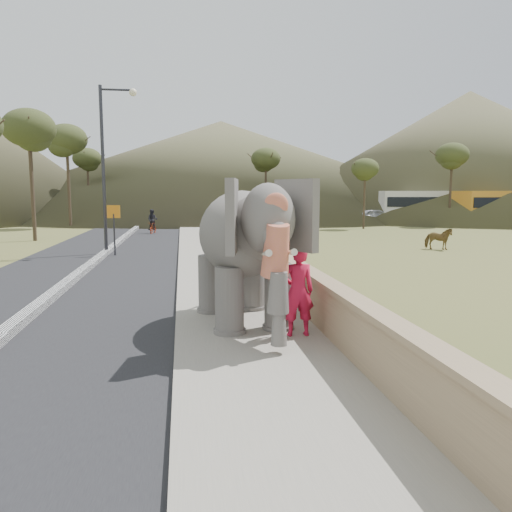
{
  "coord_description": "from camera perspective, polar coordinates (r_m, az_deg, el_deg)",
  "views": [
    {
      "loc": [
        -1.32,
        -9.98,
        3.03
      ],
      "look_at": [
        0.2,
        0.22,
        1.7
      ],
      "focal_mm": 35.0,
      "sensor_mm": 36.0,
      "label": 1
    }
  ],
  "objects": [
    {
      "name": "ground",
      "position": [
        10.51,
        -0.91,
        -9.41
      ],
      "size": [
        160.0,
        160.0,
        0.0
      ],
      "primitive_type": "plane",
      "color": "olive",
      "rests_on": "ground"
    },
    {
      "name": "road",
      "position": [
        20.54,
        -18.69,
        -1.48
      ],
      "size": [
        7.0,
        120.0,
        0.03
      ],
      "primitive_type": "cube",
      "color": "black",
      "rests_on": "ground"
    },
    {
      "name": "median",
      "position": [
        20.53,
        -18.7,
        -1.21
      ],
      "size": [
        0.35,
        120.0,
        0.22
      ],
      "primitive_type": "cube",
      "color": "black",
      "rests_on": "ground"
    },
    {
      "name": "walkway",
      "position": [
        20.24,
        -4.63,
        -1.06
      ],
      "size": [
        3.0,
        120.0,
        0.15
      ],
      "primitive_type": "cube",
      "color": "#9E9687",
      "rests_on": "ground"
    },
    {
      "name": "parapet",
      "position": [
        20.35,
        -0.0,
        0.36
      ],
      "size": [
        0.3,
        120.0,
        1.1
      ],
      "primitive_type": "cube",
      "color": "tan",
      "rests_on": "ground"
    },
    {
      "name": "lamppost",
      "position": [
        25.28,
        -16.42,
        11.24
      ],
      "size": [
        1.76,
        0.36,
        8.0
      ],
      "color": "#303035",
      "rests_on": "ground"
    },
    {
      "name": "signboard",
      "position": [
        24.5,
        -15.94,
        3.83
      ],
      "size": [
        0.6,
        0.08,
        2.4
      ],
      "color": "#2D2D33",
      "rests_on": "ground"
    },
    {
      "name": "cow",
      "position": [
        27.81,
        20.11,
        1.86
      ],
      "size": [
        1.5,
        1.27,
        1.17
      ],
      "primitive_type": "imported",
      "rotation": [
        0.0,
        0.0,
        1.0
      ],
      "color": "brown",
      "rests_on": "ground"
    },
    {
      "name": "distant_car",
      "position": [
        48.23,
        13.66,
        4.41
      ],
      "size": [
        4.44,
        2.33,
        1.44
      ],
      "primitive_type": "imported",
      "rotation": [
        0.0,
        0.0,
        1.42
      ],
      "color": "silver",
      "rests_on": "ground"
    },
    {
      "name": "bus_white",
      "position": [
        50.47,
        20.23,
        5.23
      ],
      "size": [
        11.25,
        4.16,
        3.1
      ],
      "primitive_type": "cube",
      "rotation": [
        0.0,
        0.0,
        1.42
      ],
      "color": "silver",
      "rests_on": "ground"
    },
    {
      "name": "bus_orange",
      "position": [
        51.66,
        26.83,
        4.93
      ],
      "size": [
        11.28,
        4.75,
        3.1
      ],
      "primitive_type": "cube",
      "rotation": [
        0.0,
        0.0,
        1.78
      ],
      "color": "orange",
      "rests_on": "ground"
    },
    {
      "name": "hill_right",
      "position": [
        72.52,
        22.97,
        10.72
      ],
      "size": [
        56.0,
        56.0,
        16.0
      ],
      "primitive_type": "cone",
      "color": "brown",
      "rests_on": "ground"
    },
    {
      "name": "hill_far",
      "position": [
        80.33,
        -3.99,
        10.18
      ],
      "size": [
        80.0,
        80.0,
        14.0
      ],
      "primitive_type": "cone",
      "color": "brown",
      "rests_on": "ground"
    },
    {
      "name": "elephant_and_man",
      "position": [
        11.1,
        -1.49,
        0.33
      ],
      "size": [
        2.71,
        4.5,
        3.07
      ],
      "color": "slate",
      "rests_on": "ground"
    },
    {
      "name": "motorcyclist",
      "position": [
        36.99,
        -11.71,
        3.6
      ],
      "size": [
        0.85,
        1.62,
        1.77
      ],
      "color": "maroon",
      "rests_on": "ground"
    },
    {
      "name": "trees",
      "position": [
        39.63,
        -3.63,
        8.46
      ],
      "size": [
        47.44,
        41.49,
        8.81
      ],
      "color": "#473828",
      "rests_on": "ground"
    }
  ]
}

